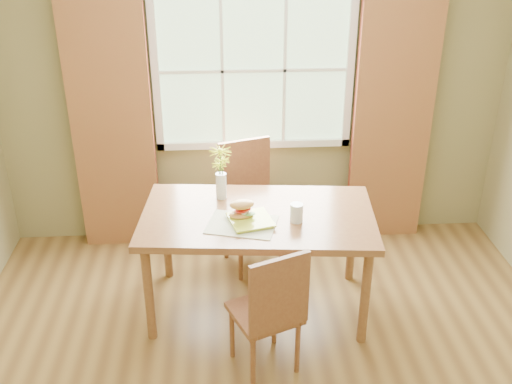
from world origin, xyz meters
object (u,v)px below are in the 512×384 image
Objects in this scene: chair_near at (271,308)px; water_glass at (296,213)px; dining_table at (258,224)px; croissant_sandwich at (242,209)px; flower_vase at (221,168)px; chair_far at (249,198)px.

chair_near reaches higher than water_glass.
croissant_sandwich is at bearing -141.46° from dining_table.
flower_vase reaches higher than croissant_sandwich.
croissant_sandwich reaches higher than water_glass.
water_glass is at bearing -15.73° from croissant_sandwich.
chair_far is at bearing 60.58° from flower_vase.
croissant_sandwich is 0.47× the size of flower_vase.
chair_near is 0.73m from croissant_sandwich.
chair_far is at bearing 110.04° from water_glass.
water_glass is (0.25, -0.12, 0.14)m from dining_table.
flower_vase is (-0.13, 0.34, 0.16)m from croissant_sandwich.
flower_vase is at bearing 83.73° from chair_near.
chair_far reaches higher than croissant_sandwich.
croissant_sandwich is (-0.11, -0.07, 0.16)m from dining_table.
chair_far is 0.79m from croissant_sandwich.
chair_near is at bearing -82.25° from dining_table.
chair_far is 0.86m from water_glass.
chair_near is at bearing -111.04° from water_glass.
dining_table is 0.21m from croissant_sandwich.
chair_near is at bearing -73.73° from flower_vase.
flower_vase is (-0.28, 0.96, 0.51)m from chair_near.
water_glass is at bearing -20.01° from dining_table.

